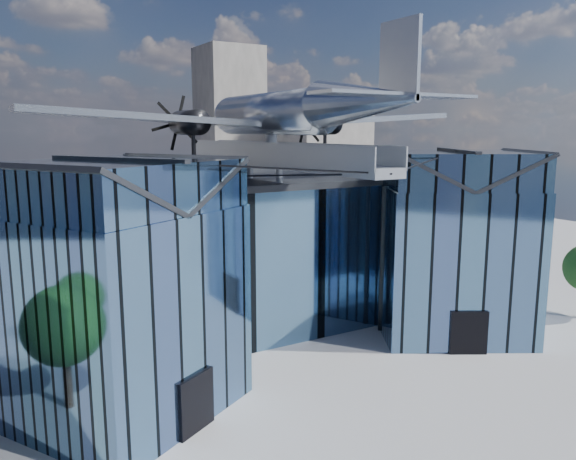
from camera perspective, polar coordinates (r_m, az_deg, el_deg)
ground_plane at (r=33.52m, az=1.78°, el=-12.74°), size 120.00×120.00×0.00m
museum at (r=36.71m, az=-3.02°, el=-1.66°), size 32.88×24.50×17.60m
bg_towers at (r=78.73m, az=-17.39°, el=7.45°), size 77.00×24.50×26.00m
tree_side_e at (r=52.68m, az=13.70°, el=-0.96°), size 3.82×3.82×4.69m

